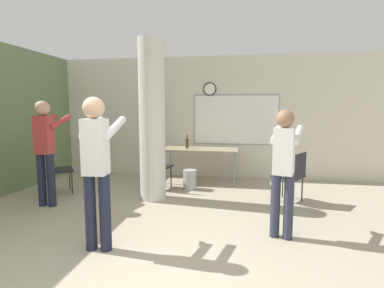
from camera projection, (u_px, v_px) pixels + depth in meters
The scene contains 11 objects.
wall_back at pixel (206, 117), 7.04m from camera, with size 8.00×0.15×2.80m.
support_pillar at pixel (152, 121), 5.21m from camera, with size 0.45×0.45×2.80m.
folding_table at pixel (201, 151), 6.53m from camera, with size 1.61×0.70×0.74m.
bottle_on_table at pixel (187, 143), 6.55m from camera, with size 0.07×0.07×0.30m.
waste_bin at pixel (190, 180), 5.99m from camera, with size 0.26×0.26×0.39m.
chair_mid_room at pixel (292, 173), 5.11m from camera, with size 0.61×0.61×0.87m.
chair_table_left at pixel (157, 164), 5.93m from camera, with size 0.52×0.52×0.87m.
chair_by_left_wall at pixel (56, 167), 5.63m from camera, with size 0.62×0.62×0.87m.
person_playing_side at pixel (284, 163), 3.67m from camera, with size 0.47×0.67×1.60m.
person_watching_back at pixel (45, 145), 4.89m from camera, with size 0.38×0.65×1.74m.
person_playing_front at pixel (97, 161), 3.35m from camera, with size 0.40×0.67×1.74m.
Camera 1 is at (0.84, -1.97, 1.62)m, focal length 28.00 mm.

